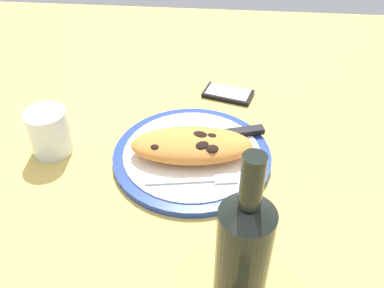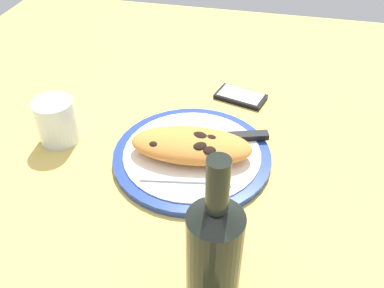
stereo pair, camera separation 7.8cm
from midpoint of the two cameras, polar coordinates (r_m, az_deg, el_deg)
name	(u,v)px [view 1 (the left image)]	position (r cm, az deg, el deg)	size (l,w,h in cm)	color
ground_plane	(192,164)	(81.73, -2.75, -2.89)	(150.00, 150.00, 3.00)	#DBB756
plate	(192,155)	(80.22, -2.80, -1.68)	(30.12, 30.12, 1.62)	#233D99
calzone	(193,145)	(77.69, -2.72, -0.29)	(23.42, 12.12, 4.64)	orange
fork	(200,180)	(73.69, -1.91, -5.08)	(16.15, 4.20, 0.40)	silver
knife	(227,134)	(83.08, 2.13, 1.21)	(21.28, 8.27, 1.20)	silver
smartphone	(228,94)	(98.25, 2.64, 6.77)	(12.35, 8.83, 1.16)	black
water_glass	(49,136)	(85.65, -21.34, 0.96)	(7.84, 7.84, 9.00)	silver
wine_bottle	(243,250)	(54.15, 2.77, -14.32)	(7.07, 7.07, 25.25)	black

